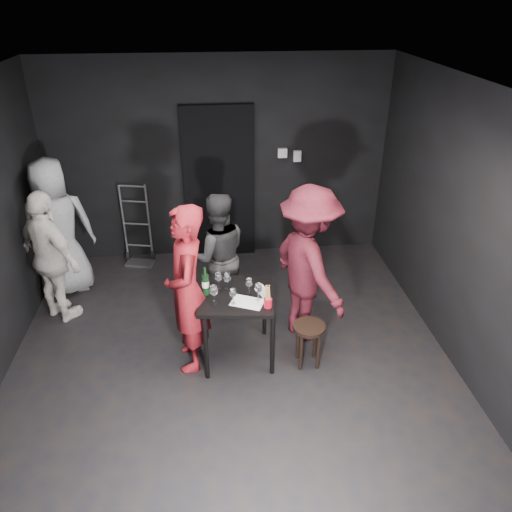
{
  "coord_description": "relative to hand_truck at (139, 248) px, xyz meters",
  "views": [
    {
      "loc": [
        -0.15,
        -3.92,
        3.42
      ],
      "look_at": [
        0.27,
        0.25,
        1.12
      ],
      "focal_mm": 35.0,
      "sensor_mm": 36.0,
      "label": 1
    }
  ],
  "objects": [
    {
      "name": "breadstick_cup",
      "position": [
        1.49,
        -2.38,
        0.65
      ],
      "size": [
        0.08,
        0.08,
        0.25
      ],
      "rotation": [
        0.0,
        0.0,
        -0.31
      ],
      "color": "#AA0D1E",
      "rests_on": "tasting_table"
    },
    {
      "name": "wall_back",
      "position": [
        1.14,
        0.19,
        1.14
      ],
      "size": [
        4.5,
        0.04,
        2.7
      ],
      "primitive_type": "cube",
      "color": "black",
      "rests_on": "ground"
    },
    {
      "name": "doorway",
      "position": [
        1.14,
        0.13,
        0.84
      ],
      "size": [
        0.95,
        0.1,
        2.1
      ],
      "primitive_type": "cube",
      "color": "black",
      "rests_on": "ground"
    },
    {
      "name": "wall_right",
      "position": [
        3.39,
        -2.31,
        1.14
      ],
      "size": [
        0.04,
        5.0,
        2.7
      ],
      "primitive_type": "cube",
      "color": "black",
      "rests_on": "ground"
    },
    {
      "name": "ceiling",
      "position": [
        1.14,
        -2.31,
        2.49
      ],
      "size": [
        4.5,
        5.0,
        0.02
      ],
      "primitive_type": "cube",
      "color": "silver",
      "rests_on": "ground"
    },
    {
      "name": "woman_black",
      "position": [
        1.06,
        -1.31,
        0.52
      ],
      "size": [
        0.76,
        0.49,
        1.47
      ],
      "primitive_type": "imported",
      "rotation": [
        0.0,
        0.0,
        3.28
      ],
      "color": "#272728",
      "rests_on": "floor"
    },
    {
      "name": "wallbox_upper",
      "position": [
        1.99,
        0.14,
        1.24
      ],
      "size": [
        0.12,
        0.06,
        0.12
      ],
      "primitive_type": "cube",
      "color": "#B7B7B2",
      "rests_on": "wall_back"
    },
    {
      "name": "hand_truck",
      "position": [
        0.0,
        0.0,
        0.0
      ],
      "size": [
        0.38,
        0.32,
        1.12
      ],
      "rotation": [
        0.0,
        0.0,
        -0.22
      ],
      "color": "#B2B2B7",
      "rests_on": "floor"
    },
    {
      "name": "stool",
      "position": [
        1.91,
        -2.34,
        0.16
      ],
      "size": [
        0.32,
        0.32,
        0.47
      ],
      "rotation": [
        0.0,
        0.0,
        -0.43
      ],
      "color": "black",
      "rests_on": "floor"
    },
    {
      "name": "wine_bottle",
      "position": [
        0.92,
        -2.1,
        0.65
      ],
      "size": [
        0.07,
        0.07,
        0.3
      ],
      "rotation": [
        0.0,
        0.0,
        0.28
      ],
      "color": "black",
      "rests_on": "tasting_table"
    },
    {
      "name": "floor",
      "position": [
        1.14,
        -2.31,
        -0.21
      ],
      "size": [
        4.5,
        5.0,
        0.02
      ],
      "primitive_type": "cube",
      "color": "black",
      "rests_on": "ground"
    },
    {
      "name": "bystander_cream",
      "position": [
        -0.76,
        -1.24,
        0.59
      ],
      "size": [
        1.01,
        0.94,
        1.6
      ],
      "primitive_type": "imported",
      "rotation": [
        0.0,
        0.0,
        2.46
      ],
      "color": "white",
      "rests_on": "floor"
    },
    {
      "name": "wine_glass_e",
      "position": [
        1.42,
        -2.25,
        0.64
      ],
      "size": [
        0.08,
        0.08,
        0.19
      ],
      "primitive_type": null,
      "rotation": [
        0.0,
        0.0,
        0.11
      ],
      "color": "white",
      "rests_on": "tasting_table"
    },
    {
      "name": "bystander_grey",
      "position": [
        -0.82,
        -0.65,
        0.77
      ],
      "size": [
        1.07,
        0.78,
        1.96
      ],
      "primitive_type": "imported",
      "rotation": [
        0.0,
        0.0,
        3.44
      ],
      "color": "gray",
      "rests_on": "floor"
    },
    {
      "name": "tasting_mat",
      "position": [
        1.31,
        -2.29,
        0.54
      ],
      "size": [
        0.36,
        0.31,
        0.0
      ],
      "primitive_type": "cube",
      "rotation": [
        0.0,
        0.0,
        -0.41
      ],
      "color": "white",
      "rests_on": "tasting_table"
    },
    {
      "name": "tasting_table",
      "position": [
        1.22,
        -2.13,
        0.44
      ],
      "size": [
        0.72,
        0.72,
        0.75
      ],
      "rotation": [
        0.0,
        0.0,
        -0.11
      ],
      "color": "black",
      "rests_on": "floor"
    },
    {
      "name": "man_maroon",
      "position": [
        1.98,
        -1.85,
        0.79
      ],
      "size": [
        1.04,
        1.41,
        1.99
      ],
      "primitive_type": "imported",
      "rotation": [
        0.0,
        0.0,
        1.96
      ],
      "color": "#4F141E",
      "rests_on": "floor"
    },
    {
      "name": "wine_glass_b",
      "position": [
        1.05,
        -2.01,
        0.64
      ],
      "size": [
        0.09,
        0.09,
        0.2
      ],
      "primitive_type": null,
      "rotation": [
        0.0,
        0.0,
        0.26
      ],
      "color": "white",
      "rests_on": "tasting_table"
    },
    {
      "name": "wine_glass_c",
      "position": [
        1.13,
        -2.03,
        0.64
      ],
      "size": [
        0.1,
        0.1,
        0.2
      ],
      "primitive_type": null,
      "rotation": [
        0.0,
        0.0,
        -0.34
      ],
      "color": "white",
      "rests_on": "tasting_table"
    },
    {
      "name": "reserved_card",
      "position": [
        1.47,
        -2.2,
        0.59
      ],
      "size": [
        0.12,
        0.15,
        0.1
      ],
      "primitive_type": null,
      "rotation": [
        0.0,
        0.0,
        0.31
      ],
      "color": "white",
      "rests_on": "tasting_table"
    },
    {
      "name": "wall_front",
      "position": [
        1.14,
        -4.81,
        1.14
      ],
      "size": [
        4.5,
        0.04,
        2.7
      ],
      "primitive_type": "cube",
      "color": "black",
      "rests_on": "ground"
    },
    {
      "name": "wine_glass_d",
      "position": [
        1.17,
        -2.3,
        0.63
      ],
      "size": [
        0.09,
        0.09,
        0.18
      ],
      "primitive_type": null,
      "rotation": [
        0.0,
        0.0,
        -0.3
      ],
      "color": "white",
      "rests_on": "tasting_table"
    },
    {
      "name": "wine_glass_a",
      "position": [
        1.0,
        -2.27,
        0.65
      ],
      "size": [
        0.09,
        0.09,
        0.22
      ],
      "primitive_type": null,
      "rotation": [
        0.0,
        0.0,
        0.12
      ],
      "color": "white",
      "rests_on": "tasting_table"
    },
    {
      "name": "server_red",
      "position": [
        0.74,
        -2.19,
        0.78
      ],
      "size": [
        0.52,
        0.75,
        1.98
      ],
      "primitive_type": "imported",
      "rotation": [
        0.0,
        0.0,
        -1.5
      ],
      "color": "maroon",
      "rests_on": "floor"
    },
    {
      "name": "wallbox_lower",
      "position": [
        2.19,
        0.14,
        1.19
      ],
      "size": [
        0.1,
        0.06,
        0.14
      ],
      "primitive_type": "cube",
      "color": "#B7B7B2",
      "rests_on": "wall_back"
    },
    {
      "name": "wine_glass_f",
      "position": [
        1.34,
        -2.13,
        0.63
      ],
      "size": [
        0.08,
        0.08,
        0.18
      ],
      "primitive_type": null,
      "rotation": [
        0.0,
        0.0,
        0.15
      ],
      "color": "white",
      "rests_on": "tasting_table"
    }
  ]
}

